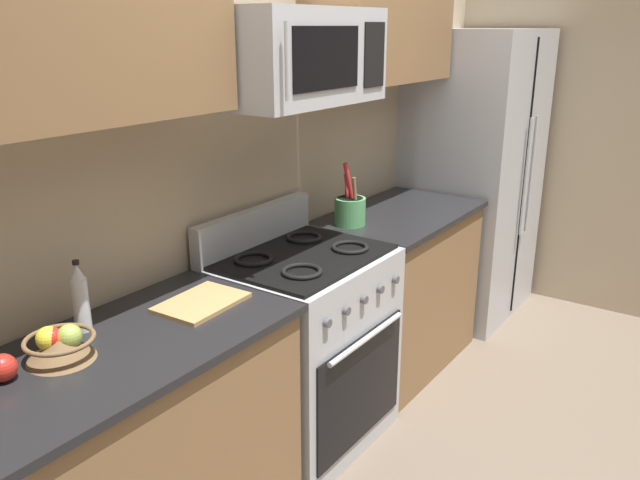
{
  "coord_description": "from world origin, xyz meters",
  "views": [
    {
      "loc": [
        -2.14,
        -0.96,
        1.88
      ],
      "look_at": [
        -0.04,
        0.5,
        1.03
      ],
      "focal_mm": 36.22,
      "sensor_mm": 36.0,
      "label": 1
    }
  ],
  "objects_px": {
    "fruit_basket": "(60,344)",
    "bottle_vinegar": "(80,299)",
    "refrigerator": "(472,176)",
    "microwave": "(296,56)",
    "utensil_crock": "(350,209)",
    "range_oven": "(303,347)",
    "apple_loose": "(3,368)",
    "cutting_board": "(201,303)"
  },
  "relations": [
    {
      "from": "bottle_vinegar",
      "to": "range_oven",
      "type": "bearing_deg",
      "value": -10.5
    },
    {
      "from": "utensil_crock",
      "to": "apple_loose",
      "type": "relative_size",
      "value": 3.98
    },
    {
      "from": "bottle_vinegar",
      "to": "apple_loose",
      "type": "bearing_deg",
      "value": -164.74
    },
    {
      "from": "range_oven",
      "to": "utensil_crock",
      "type": "xyz_separation_m",
      "value": [
        0.54,
        0.1,
        0.52
      ]
    },
    {
      "from": "bottle_vinegar",
      "to": "fruit_basket",
      "type": "bearing_deg",
      "value": -145.53
    },
    {
      "from": "microwave",
      "to": "fruit_basket",
      "type": "distance_m",
      "value": 1.4
    },
    {
      "from": "utensil_crock",
      "to": "cutting_board",
      "type": "bearing_deg",
      "value": -175.44
    },
    {
      "from": "utensil_crock",
      "to": "range_oven",
      "type": "bearing_deg",
      "value": -169.51
    },
    {
      "from": "range_oven",
      "to": "fruit_basket",
      "type": "xyz_separation_m",
      "value": [
        -1.15,
        0.07,
        0.48
      ]
    },
    {
      "from": "apple_loose",
      "to": "range_oven",
      "type": "bearing_deg",
      "value": -4.0
    },
    {
      "from": "microwave",
      "to": "refrigerator",
      "type": "bearing_deg",
      "value": -1.34
    },
    {
      "from": "range_oven",
      "to": "bottle_vinegar",
      "type": "xyz_separation_m",
      "value": [
        -0.99,
        0.18,
        0.55
      ]
    },
    {
      "from": "utensil_crock",
      "to": "fruit_basket",
      "type": "xyz_separation_m",
      "value": [
        -1.69,
        -0.03,
        -0.03
      ]
    },
    {
      "from": "fruit_basket",
      "to": "cutting_board",
      "type": "xyz_separation_m",
      "value": [
        0.53,
        -0.07,
        -0.04
      ]
    },
    {
      "from": "range_oven",
      "to": "cutting_board",
      "type": "height_order",
      "value": "range_oven"
    },
    {
      "from": "apple_loose",
      "to": "cutting_board",
      "type": "relative_size",
      "value": 0.26
    },
    {
      "from": "range_oven",
      "to": "refrigerator",
      "type": "bearing_deg",
      "value": -0.53
    },
    {
      "from": "microwave",
      "to": "range_oven",
      "type": "bearing_deg",
      "value": -89.98
    },
    {
      "from": "range_oven",
      "to": "microwave",
      "type": "xyz_separation_m",
      "value": [
        -0.0,
        0.03,
        1.29
      ]
    },
    {
      "from": "microwave",
      "to": "utensil_crock",
      "type": "height_order",
      "value": "microwave"
    },
    {
      "from": "cutting_board",
      "to": "microwave",
      "type": "bearing_deg",
      "value": 1.68
    },
    {
      "from": "microwave",
      "to": "apple_loose",
      "type": "bearing_deg",
      "value": 177.15
    },
    {
      "from": "refrigerator",
      "to": "microwave",
      "type": "distance_m",
      "value": 2.05
    },
    {
      "from": "fruit_basket",
      "to": "bottle_vinegar",
      "type": "relative_size",
      "value": 0.86
    },
    {
      "from": "microwave",
      "to": "cutting_board",
      "type": "relative_size",
      "value": 2.45
    },
    {
      "from": "refrigerator",
      "to": "apple_loose",
      "type": "bearing_deg",
      "value": 178.04
    },
    {
      "from": "apple_loose",
      "to": "utensil_crock",
      "type": "bearing_deg",
      "value": 0.26
    },
    {
      "from": "refrigerator",
      "to": "cutting_board",
      "type": "bearing_deg",
      "value": 179.41
    },
    {
      "from": "range_oven",
      "to": "microwave",
      "type": "height_order",
      "value": "microwave"
    },
    {
      "from": "fruit_basket",
      "to": "apple_loose",
      "type": "distance_m",
      "value": 0.17
    },
    {
      "from": "apple_loose",
      "to": "bottle_vinegar",
      "type": "xyz_separation_m",
      "value": [
        0.33,
        0.09,
        0.07
      ]
    },
    {
      "from": "microwave",
      "to": "fruit_basket",
      "type": "height_order",
      "value": "microwave"
    },
    {
      "from": "refrigerator",
      "to": "utensil_crock",
      "type": "xyz_separation_m",
      "value": [
        -1.33,
        0.12,
        0.06
      ]
    },
    {
      "from": "refrigerator",
      "to": "fruit_basket",
      "type": "xyz_separation_m",
      "value": [
        -3.02,
        0.09,
        0.02
      ]
    },
    {
      "from": "range_oven",
      "to": "fruit_basket",
      "type": "distance_m",
      "value": 1.25
    },
    {
      "from": "fruit_basket",
      "to": "bottle_vinegar",
      "type": "distance_m",
      "value": 0.2
    },
    {
      "from": "bottle_vinegar",
      "to": "refrigerator",
      "type": "bearing_deg",
      "value": -4.0
    },
    {
      "from": "utensil_crock",
      "to": "apple_loose",
      "type": "height_order",
      "value": "utensil_crock"
    },
    {
      "from": "utensil_crock",
      "to": "cutting_board",
      "type": "xyz_separation_m",
      "value": [
        -1.16,
        -0.09,
        -0.07
      ]
    },
    {
      "from": "range_oven",
      "to": "apple_loose",
      "type": "bearing_deg",
      "value": 176.0
    },
    {
      "from": "range_oven",
      "to": "bottle_vinegar",
      "type": "height_order",
      "value": "bottle_vinegar"
    },
    {
      "from": "refrigerator",
      "to": "bottle_vinegar",
      "type": "bearing_deg",
      "value": 176.0
    }
  ]
}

